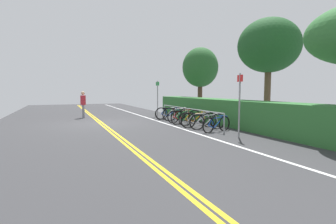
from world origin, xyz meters
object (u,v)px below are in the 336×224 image
bicycle_7 (207,122)px  sign_post_far (240,99)px  bicycle_0 (168,113)px  bicycle_3 (182,116)px  bicycle_8 (217,124)px  bicycle_5 (195,119)px  bicycle_6 (199,120)px  tree_near_left (200,68)px  bicycle_4 (186,117)px  sign_post_near (158,95)px  bicycle_1 (170,113)px  tree_mid (269,46)px  bike_rack (188,112)px  pedestrian (83,103)px  bicycle_2 (178,114)px

bicycle_7 → sign_post_far: 2.37m
bicycle_0 → bicycle_3: size_ratio=1.07×
bicycle_8 → sign_post_far: 1.76m
bicycle_0 → bicycle_5: size_ratio=1.07×
bicycle_6 → tree_near_left: bearing=149.7°
bicycle_4 → bicycle_8: 2.68m
bicycle_7 → sign_post_near: size_ratio=0.72×
bicycle_1 → tree_mid: size_ratio=0.33×
bike_rack → pedestrian: pedestrian is taller
pedestrian → sign_post_near: size_ratio=0.71×
bicycle_1 → bicycle_6: bicycle_1 is taller
bicycle_7 → tree_mid: bearing=97.4°
bike_rack → bicycle_3: bearing=-174.6°
bicycle_4 → tree_mid: tree_mid is taller
bicycle_1 → bicycle_4: bearing=-1.0°
bicycle_1 → tree_mid: (3.51, 3.87, 3.56)m
bicycle_2 → tree_near_left: 5.85m
bicycle_4 → sign_post_far: sign_post_far is taller
bicycle_0 → bicycle_6: 4.01m
bicycle_2 → bicycle_5: 1.98m
bicycle_6 → sign_post_far: 2.93m
bicycle_6 → pedestrian: pedestrian is taller
bicycle_2 → bicycle_3: (0.72, -0.12, -0.05)m
bicycle_1 → bicycle_4: bicycle_1 is taller
bicycle_7 → sign_post_far: bearing=0.6°
bicycle_3 → bike_rack: bearing=5.4°
pedestrian → tree_mid: (6.47, 8.44, 2.98)m
bicycle_3 → tree_near_left: size_ratio=0.35×
bicycle_6 → bicycle_8: bicycle_6 is taller
bicycle_6 → tree_near_left: (-6.31, 3.69, 2.99)m
bike_rack → pedestrian: (-4.99, -4.65, 0.33)m
bicycle_0 → bicycle_1: (0.62, -0.14, 0.01)m
bicycle_1 → tree_mid: bearing=47.8°
bicycle_3 → bicycle_6: size_ratio=0.97×
bicycle_4 → sign_post_far: size_ratio=0.77×
bike_rack → bicycle_7: 2.00m
bicycle_4 → bicycle_7: bicycle_4 is taller
tree_near_left → bicycle_5: bearing=-31.9°
bike_rack → bicycle_2: bike_rack is taller
bicycle_2 → tree_mid: size_ratio=0.32×
tree_near_left → pedestrian: bearing=-90.4°
bicycle_5 → bicycle_0: bearing=-179.9°
bicycle_2 → sign_post_near: (-2.81, -0.15, 1.01)m
pedestrian → tree_near_left: 8.56m
bicycle_1 → bicycle_5: (2.70, 0.14, -0.04)m
bicycle_6 → tree_near_left: size_ratio=0.36×
bicycle_8 → pedestrian: size_ratio=0.97×
bicycle_0 → pedestrian: size_ratio=1.10×
bicycle_5 → bicycle_7: bearing=-5.0°
bicycle_2 → tree_near_left: bearing=136.1°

